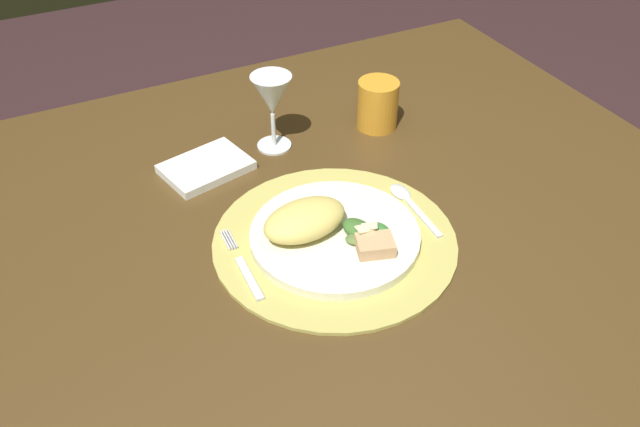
# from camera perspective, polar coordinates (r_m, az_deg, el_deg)

# --- Properties ---
(dining_table) EXTENTS (1.21, 1.10, 0.75)m
(dining_table) POSITION_cam_1_polar(r_m,az_deg,el_deg) (1.19, 2.68, -5.52)
(dining_table) COLOR #4A3319
(dining_table) RESTS_ON ground
(placemat) EXTENTS (0.37, 0.37, 0.01)m
(placemat) POSITION_cam_1_polar(r_m,az_deg,el_deg) (1.02, 1.26, -2.32)
(placemat) COLOR tan
(placemat) RESTS_ON dining_table
(dinner_plate) EXTENTS (0.26, 0.26, 0.01)m
(dinner_plate) POSITION_cam_1_polar(r_m,az_deg,el_deg) (1.01, 1.27, -1.89)
(dinner_plate) COLOR silver
(dinner_plate) RESTS_ON placemat
(pasta_serving) EXTENTS (0.14, 0.10, 0.05)m
(pasta_serving) POSITION_cam_1_polar(r_m,az_deg,el_deg) (1.00, -1.31, -0.55)
(pasta_serving) COLOR #E0C765
(pasta_serving) RESTS_ON dinner_plate
(salad_greens) EXTENTS (0.08, 0.08, 0.03)m
(salad_greens) POSITION_cam_1_polar(r_m,az_deg,el_deg) (1.00, 3.80, -1.53)
(salad_greens) COLOR #516A36
(salad_greens) RESTS_ON dinner_plate
(bread_piece) EXTENTS (0.06, 0.06, 0.02)m
(bread_piece) POSITION_cam_1_polar(r_m,az_deg,el_deg) (0.97, 4.70, -2.72)
(bread_piece) COLOR tan
(bread_piece) RESTS_ON dinner_plate
(fork) EXTENTS (0.02, 0.16, 0.00)m
(fork) POSITION_cam_1_polar(r_m,az_deg,el_deg) (0.98, -6.54, -4.54)
(fork) COLOR silver
(fork) RESTS_ON placemat
(spoon) EXTENTS (0.03, 0.15, 0.01)m
(spoon) POSITION_cam_1_polar(r_m,az_deg,el_deg) (1.10, 7.47, 1.12)
(spoon) COLOR silver
(spoon) RESTS_ON placemat
(napkin) EXTENTS (0.16, 0.13, 0.02)m
(napkin) POSITION_cam_1_polar(r_m,az_deg,el_deg) (1.18, -9.65, 3.91)
(napkin) COLOR white
(napkin) RESTS_ON dining_table
(wine_glass) EXTENTS (0.07, 0.07, 0.14)m
(wine_glass) POSITION_cam_1_polar(r_m,az_deg,el_deg) (1.18, -4.11, 9.78)
(wine_glass) COLOR silver
(wine_glass) RESTS_ON dining_table
(amber_tumbler) EXTENTS (0.08, 0.08, 0.09)m
(amber_tumbler) POSITION_cam_1_polar(r_m,az_deg,el_deg) (1.27, 4.92, 9.21)
(amber_tumbler) COLOR orange
(amber_tumbler) RESTS_ON dining_table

